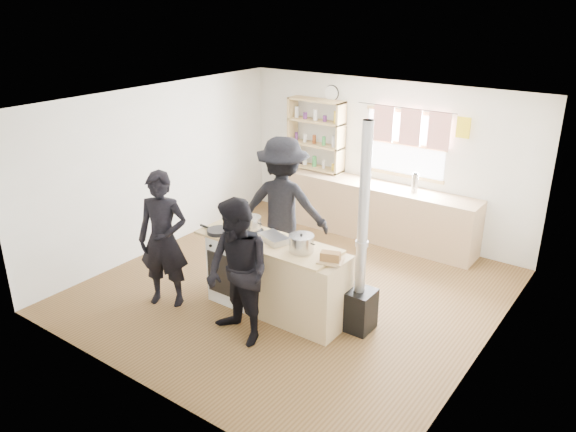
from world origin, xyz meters
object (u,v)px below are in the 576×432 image
object	(u,v)px
person_near_left	(163,240)
person_far	(283,206)
skillet_greens	(218,231)
stockpot_stove	(251,223)
cooking_island	(277,278)
roast_tray	(274,238)
bread_board	(330,258)
person_near_right	(238,273)
thermos	(415,183)
stockpot_counter	(301,243)
flue_heater	(360,280)

from	to	relation	value
person_near_left	person_far	size ratio (longest dim) A/B	0.90
skillet_greens	stockpot_stove	bearing A→B (deg)	50.17
cooking_island	stockpot_stove	size ratio (longest dim) A/B	7.89
roast_tray	stockpot_stove	distance (m)	0.46
cooking_island	roast_tray	size ratio (longest dim) A/B	4.58
bread_board	person_near_right	distance (m)	1.04
skillet_greens	bread_board	distance (m)	1.57
skillet_greens	cooking_island	bearing A→B (deg)	13.01
skillet_greens	stockpot_stove	size ratio (longest dim) A/B	1.22
bread_board	person_near_right	bearing A→B (deg)	-138.81
stockpot_stove	roast_tray	bearing A→B (deg)	-14.75
person_near_right	person_far	world-z (taller)	person_far
thermos	skillet_greens	distance (m)	3.23
thermos	stockpot_stove	bearing A→B (deg)	-111.51
cooking_island	skillet_greens	size ratio (longest dim) A/B	6.48
skillet_greens	person_near_right	world-z (taller)	person_near_right
thermos	stockpot_stove	world-z (taller)	thermos
thermos	stockpot_counter	xyz separation A→B (m)	(-0.17, -2.78, -0.02)
cooking_island	skillet_greens	bearing A→B (deg)	-166.99
stockpot_stove	bread_board	world-z (taller)	stockpot_stove
skillet_greens	person_near_left	size ratio (longest dim) A/B	0.17
cooking_island	person_near_right	bearing A→B (deg)	-89.03
stockpot_stove	person_far	distance (m)	0.81
roast_tray	stockpot_stove	world-z (taller)	stockpot_stove
cooking_island	person_near_left	world-z (taller)	person_near_left
bread_board	person_far	xyz separation A→B (m)	(-1.39, 1.01, -0.00)
cooking_island	person_near_right	distance (m)	0.82
stockpot_stove	flue_heater	xyz separation A→B (m)	(1.51, 0.10, -0.37)
flue_heater	person_far	bearing A→B (deg)	156.45
thermos	cooking_island	distance (m)	2.88
stockpot_stove	skillet_greens	bearing A→B (deg)	-129.83
stockpot_counter	flue_heater	world-z (taller)	flue_heater
skillet_greens	person_near_left	xyz separation A→B (m)	(-0.50, -0.46, -0.08)
skillet_greens	stockpot_counter	distance (m)	1.15
thermos	skillet_greens	world-z (taller)	thermos
skillet_greens	flue_heater	bearing A→B (deg)	13.45
person_near_left	bread_board	bearing A→B (deg)	-9.92
cooking_island	person_far	size ratio (longest dim) A/B	1.01
cooking_island	bread_board	xyz separation A→B (m)	(0.79, -0.05, 0.51)
person_far	stockpot_counter	bearing A→B (deg)	113.71
flue_heater	person_near_right	distance (m)	1.41
stockpot_stove	flue_heater	bearing A→B (deg)	3.92
stockpot_counter	person_near_right	distance (m)	0.82
stockpot_counter	person_near_left	distance (m)	1.76
person_near_right	roast_tray	bearing A→B (deg)	109.60
skillet_greens	person_near_right	distance (m)	0.97
cooking_island	stockpot_stove	distance (m)	0.76
cooking_island	person_far	bearing A→B (deg)	122.55
skillet_greens	stockpot_counter	size ratio (longest dim) A/B	1.02
person_far	person_near_left	bearing A→B (deg)	45.49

